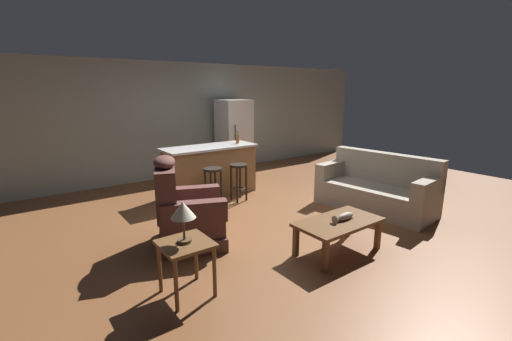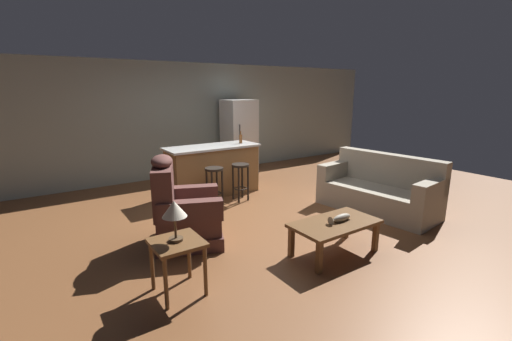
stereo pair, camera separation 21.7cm
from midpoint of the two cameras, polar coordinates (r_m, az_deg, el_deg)
ground_plane at (r=5.69m, az=-1.90°, el=-7.21°), size 12.00×12.00×0.00m
back_wall at (r=8.13m, az=-14.73°, el=8.01°), size 12.00×0.05×2.60m
coffee_table at (r=4.39m, az=12.20°, el=-8.86°), size 1.10×0.60×0.42m
fish_figurine at (r=4.38m, az=12.99°, el=-7.58°), size 0.34×0.10×0.10m
couch at (r=6.15m, az=18.52°, el=-3.00°), size 1.05×1.98×0.94m
recliner_near_lamp at (r=4.62m, az=-13.10°, el=-6.97°), size 1.10×1.10×1.20m
end_table at (r=3.51m, az=-13.41°, el=-13.03°), size 0.48×0.48×0.56m
table_lamp at (r=3.36m, az=-13.89°, el=-6.73°), size 0.24×0.24×0.41m
kitchen_island at (r=6.66m, az=-8.55°, el=0.02°), size 1.80×0.70×0.95m
bar_stool_left at (r=5.99m, az=-8.21°, el=-1.55°), size 0.32×0.32×0.68m
bar_stool_right at (r=6.25m, az=-3.91°, el=-0.81°), size 0.32×0.32×0.68m
refrigerator at (r=8.27m, az=-4.42°, el=5.56°), size 0.70×0.69×1.76m
bottle_tall_green at (r=6.84m, az=-4.01°, el=5.31°), size 0.06×0.06×0.25m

